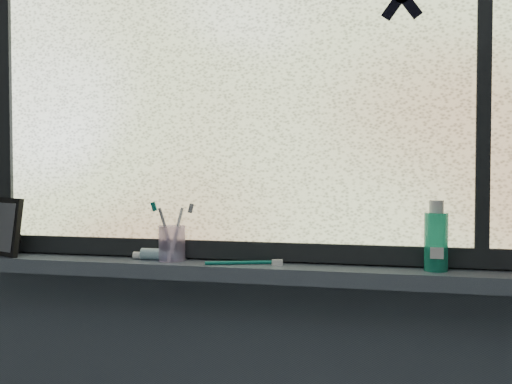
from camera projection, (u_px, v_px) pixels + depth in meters
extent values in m
cube|color=#9EA3A8|center=(253.00, 178.00, 1.60)|extent=(3.00, 0.01, 2.50)
cube|color=#4B5564|center=(247.00, 271.00, 1.53)|extent=(1.62, 0.14, 0.04)
cube|color=silver|center=(251.00, 76.00, 1.57)|extent=(1.50, 0.01, 1.00)
cube|color=black|center=(251.00, 250.00, 1.58)|extent=(1.60, 0.03, 0.05)
cube|color=black|center=(5.00, 86.00, 1.74)|extent=(0.05, 0.03, 1.10)
cube|color=black|center=(484.00, 67.00, 1.42)|extent=(0.03, 0.03, 1.00)
cube|color=black|center=(6.00, 227.00, 1.68)|extent=(0.15, 0.12, 0.17)
cylinder|color=#CAAFE8|center=(172.00, 243.00, 1.59)|extent=(0.09, 0.09, 0.10)
cylinder|color=#20A886|center=(436.00, 236.00, 1.42)|extent=(0.08, 0.08, 0.15)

